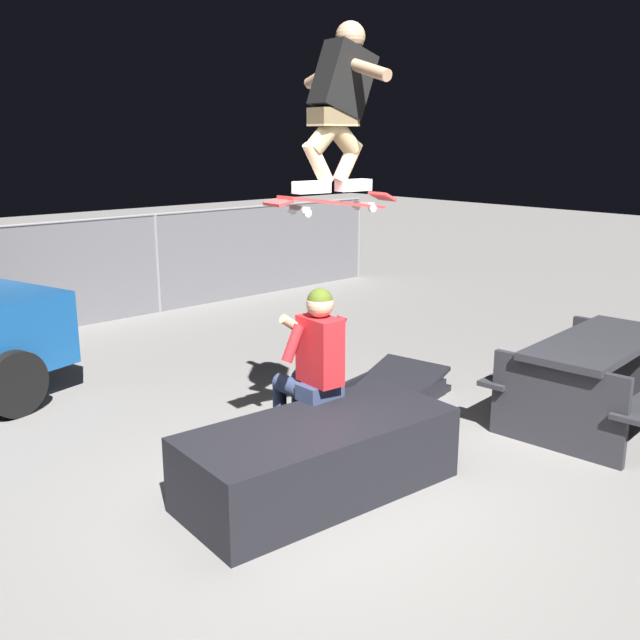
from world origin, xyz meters
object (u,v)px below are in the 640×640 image
ledge_box_main (319,458)px  skater_airborne (340,100)px  person_sitting_on_ledge (311,364)px  kicker_ramp (386,396)px  skateboard (333,203)px  picnic_table_back (597,368)px

ledge_box_main → skater_airborne: skater_airborne is taller
person_sitting_on_ledge → ledge_box_main: bearing=-126.3°
ledge_box_main → kicker_ramp: size_ratio=1.39×
skateboard → skater_airborne: (0.06, -0.01, 0.69)m
ledge_box_main → person_sitting_on_ledge: person_sitting_on_ledge is taller
ledge_box_main → picnic_table_back: 2.72m
skateboard → kicker_ramp: bearing=26.3°
skateboard → picnic_table_back: 2.84m
ledge_box_main → kicker_ramp: (1.67, 0.91, -0.21)m
kicker_ramp → ledge_box_main: bearing=-151.5°
skateboard → skater_airborne: 0.69m
ledge_box_main → person_sitting_on_ledge: 0.75m
kicker_ramp → picnic_table_back: size_ratio=0.76×
skateboard → skater_airborne: bearing=-6.6°
ledge_box_main → skater_airborne: (0.43, 0.26, 2.40)m
person_sitting_on_ledge → kicker_ramp: (1.33, 0.45, -0.71)m
skateboard → skater_airborne: size_ratio=0.92×
person_sitting_on_ledge → skater_airborne: size_ratio=1.21×
picnic_table_back → person_sitting_on_ledge: bearing=154.3°
ledge_box_main → skateboard: bearing=35.6°
person_sitting_on_ledge → skater_airborne: 1.91m
ledge_box_main → person_sitting_on_ledge: size_ratio=1.42×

